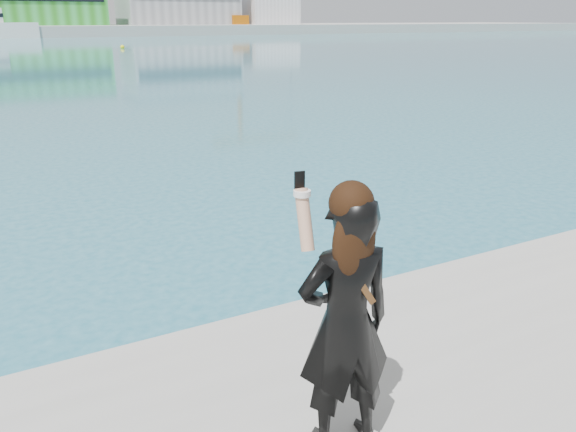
% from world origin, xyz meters
% --- Properties ---
extents(ancillary_shed, '(12.00, 10.00, 6.00)m').
position_xyz_m(ancillary_shed, '(62.00, 126.00, 5.00)').
color(ancillary_shed, silver).
rests_on(ancillary_shed, far_quay).
extents(flagpole_right, '(1.28, 0.16, 8.00)m').
position_xyz_m(flagpole_right, '(22.09, 121.00, 6.54)').
color(flagpole_right, silver).
rests_on(flagpole_right, far_quay).
extents(buoy_near, '(0.50, 0.50, 0.50)m').
position_xyz_m(buoy_near, '(13.18, 65.87, 0.00)').
color(buoy_near, '#FFF70D').
rests_on(buoy_near, ground).
extents(woman, '(0.64, 0.47, 1.70)m').
position_xyz_m(woman, '(-0.29, -0.71, 1.66)').
color(woman, black).
rests_on(woman, near_quay).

